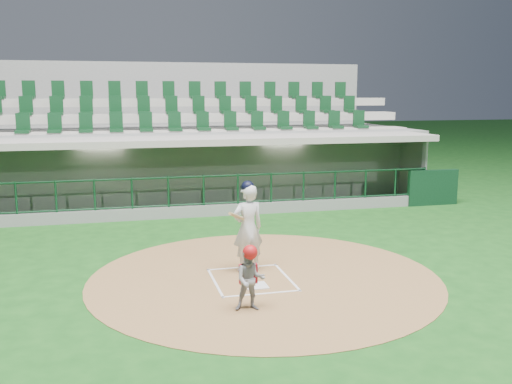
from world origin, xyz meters
TOP-DOWN VIEW (x-y plane):
  - ground at (0.00, 0.00)m, footprint 120.00×120.00m
  - dirt_circle at (0.30, -0.20)m, footprint 7.20×7.20m
  - home_plate at (0.00, -0.70)m, footprint 0.43×0.43m
  - batter_box_chalk at (0.00, -0.30)m, footprint 1.55×1.80m
  - dugout_structure at (0.14, 7.83)m, footprint 16.40×3.70m
  - seating_deck at (0.00, 10.91)m, footprint 17.00×6.72m
  - batter at (0.07, 0.32)m, footprint 0.91×0.92m
  - catcher at (-0.40, -1.86)m, footprint 0.59×0.49m

SIDE VIEW (x-z plane):
  - ground at x=0.00m, z-range 0.00..0.00m
  - dirt_circle at x=0.30m, z-range 0.00..0.01m
  - batter_box_chalk at x=0.00m, z-range 0.01..0.02m
  - home_plate at x=0.00m, z-range 0.01..0.03m
  - catcher at x=-0.40m, z-range 0.01..1.18m
  - dugout_structure at x=0.14m, z-range -0.54..2.46m
  - batter at x=0.07m, z-range 0.01..1.95m
  - seating_deck at x=0.00m, z-range -1.15..4.00m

